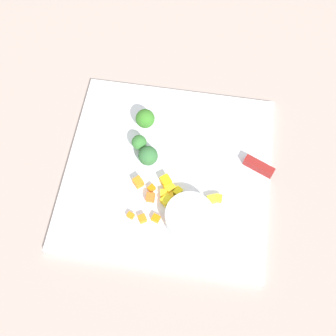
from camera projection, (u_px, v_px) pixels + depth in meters
ground_plane at (168, 173)px, 0.85m from camera, size 4.00×4.00×0.00m
cutting_board at (168, 171)px, 0.85m from camera, size 0.40×0.39×0.01m
prep_bowl at (190, 217)px, 0.78m from camera, size 0.09×0.09×0.03m
chef_knife at (232, 153)px, 0.85m from camera, size 0.27×0.13×0.02m
carrot_dice_0 at (152, 188)px, 0.82m from camera, size 0.02×0.02×0.01m
carrot_dice_1 at (150, 197)px, 0.81m from camera, size 0.02×0.02×0.02m
carrot_dice_2 at (131, 215)px, 0.80m from camera, size 0.02×0.01×0.01m
carrot_dice_3 at (142, 219)px, 0.79m from camera, size 0.02×0.02×0.01m
carrot_dice_4 at (138, 182)px, 0.82m from camera, size 0.02×0.02×0.02m
carrot_dice_5 at (156, 218)px, 0.79m from camera, size 0.02×0.02×0.01m
pepper_dice_0 at (218, 198)px, 0.81m from camera, size 0.01×0.01×0.01m
pepper_dice_1 at (170, 188)px, 0.82m from camera, size 0.03×0.02×0.02m
pepper_dice_2 at (163, 193)px, 0.81m from camera, size 0.02×0.02×0.01m
pepper_dice_3 at (170, 195)px, 0.81m from camera, size 0.02×0.02×0.01m
pepper_dice_4 at (166, 181)px, 0.82m from camera, size 0.03×0.03×0.02m
pepper_dice_5 at (167, 201)px, 0.81m from camera, size 0.02×0.03×0.02m
pepper_dice_6 at (212, 199)px, 0.81m from camera, size 0.02×0.02×0.01m
pepper_dice_7 at (178, 192)px, 0.81m from camera, size 0.02×0.02×0.01m
broccoli_floret_0 at (148, 156)px, 0.83m from camera, size 0.04×0.04×0.04m
broccoli_floret_1 at (139, 143)px, 0.84m from camera, size 0.03×0.03×0.04m
broccoli_floret_2 at (145, 119)px, 0.86m from camera, size 0.04×0.04×0.05m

